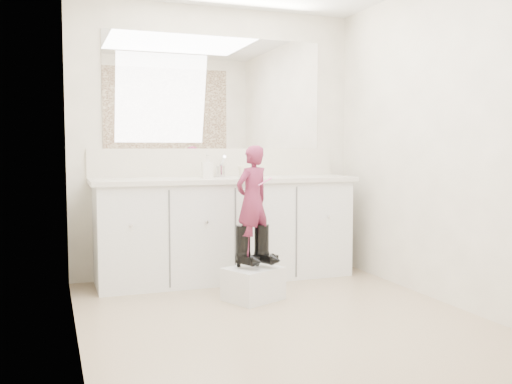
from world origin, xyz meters
name	(u,v)px	position (x,y,z in m)	size (l,w,h in m)	color
floor	(279,318)	(0.00, 0.00, 0.00)	(3.00, 3.00, 0.00)	#91755F
wall_back	(216,142)	(0.00, 1.50, 1.20)	(2.60, 2.60, 0.00)	beige
wall_front	(418,135)	(0.00, -1.50, 1.20)	(2.60, 2.60, 0.00)	beige
wall_left	(73,139)	(-1.30, 0.00, 1.20)	(3.00, 3.00, 0.00)	beige
wall_right	(443,141)	(1.30, 0.00, 1.20)	(3.00, 3.00, 0.00)	beige
vanity_cabinet	(226,231)	(0.00, 1.23, 0.42)	(2.20, 0.55, 0.85)	silver
countertop	(226,180)	(0.00, 1.21, 0.87)	(2.28, 0.58, 0.04)	beige
backsplash	(217,162)	(0.00, 1.49, 1.02)	(2.28, 0.03, 0.25)	beige
mirror	(217,93)	(0.00, 1.49, 1.64)	(2.00, 0.02, 1.00)	white
dot_panel	(419,24)	(0.00, -1.49, 1.65)	(2.00, 0.01, 1.20)	#472819
faucet	(221,171)	(0.00, 1.38, 0.94)	(0.08, 0.08, 0.10)	silver
cup	(244,171)	(0.17, 1.24, 0.94)	(0.11, 0.11, 0.10)	beige
soap_bottle	(207,166)	(-0.17, 1.19, 0.99)	(0.09, 0.09, 0.20)	silver
step_stool	(253,284)	(-0.01, 0.49, 0.12)	(0.39, 0.32, 0.25)	silver
boot_left	(243,247)	(-0.08, 0.51, 0.41)	(0.12, 0.21, 0.32)	black
boot_right	(262,245)	(0.07, 0.51, 0.41)	(0.12, 0.21, 0.32)	black
toddler	(252,200)	(-0.01, 0.51, 0.76)	(0.30, 0.20, 0.82)	#AC3560
toothbrush	(265,182)	(0.06, 0.43, 0.90)	(0.01, 0.01, 0.14)	#DE5699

